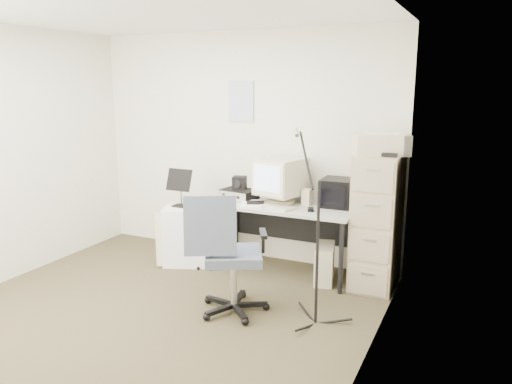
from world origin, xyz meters
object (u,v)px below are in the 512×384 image
at_px(office_chair, 233,253).
at_px(side_cart, 189,235).
at_px(desk, 283,238).
at_px(filing_cabinet, 377,222).

distance_m(office_chair, side_cart, 1.34).
height_order(desk, office_chair, office_chair).
height_order(desk, side_cart, desk).
distance_m(desk, side_cart, 1.05).
relative_size(desk, office_chair, 1.42).
relative_size(filing_cabinet, side_cart, 2.06).
bearing_deg(filing_cabinet, desk, -178.19).
xyz_separation_m(filing_cabinet, office_chair, (-0.99, -1.08, -0.12)).
distance_m(desk, office_chair, 1.07).
height_order(filing_cabinet, desk, filing_cabinet).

